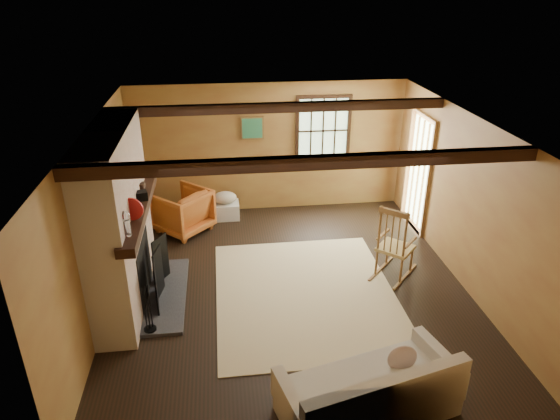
{
  "coord_description": "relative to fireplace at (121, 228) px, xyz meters",
  "views": [
    {
      "loc": [
        -0.88,
        -5.99,
        4.08
      ],
      "look_at": [
        -0.09,
        0.4,
        1.05
      ],
      "focal_mm": 32.0,
      "sensor_mm": 36.0,
      "label": 1
    }
  ],
  "objects": [
    {
      "name": "ground",
      "position": [
        2.23,
        0.0,
        -1.1
      ],
      "size": [
        5.5,
        5.5,
        0.0
      ],
      "primitive_type": "plane",
      "color": "black",
      "rests_on": "ground"
    },
    {
      "name": "room_envelope",
      "position": [
        2.45,
        0.26,
        0.53
      ],
      "size": [
        5.02,
        5.52,
        2.44
      ],
      "color": "olive",
      "rests_on": "ground"
    },
    {
      "name": "fireplace",
      "position": [
        0.0,
        0.0,
        0.0
      ],
      "size": [
        1.02,
        2.3,
        2.4
      ],
      "color": "#AA5A41",
      "rests_on": "ground"
    },
    {
      "name": "rug",
      "position": [
        2.43,
        -0.2,
        -1.1
      ],
      "size": [
        2.5,
        3.0,
        0.01
      ],
      "primitive_type": "cube",
      "color": "#D1BC8B",
      "rests_on": "ground"
    },
    {
      "name": "rocking_chair",
      "position": [
        3.8,
        0.13,
        -0.62
      ],
      "size": [
        0.87,
        0.9,
        1.14
      ],
      "rotation": [
        0.0,
        0.0,
        2.4
      ],
      "color": "tan",
      "rests_on": "ground"
    },
    {
      "name": "sofa",
      "position": [
        2.71,
        -2.4,
        -0.84
      ],
      "size": [
        1.94,
        1.21,
        0.73
      ],
      "rotation": [
        0.0,
        0.0,
        0.25
      ],
      "color": "beige",
      "rests_on": "ground"
    },
    {
      "name": "firewood_pile",
      "position": [
        0.2,
        2.6,
        -0.99
      ],
      "size": [
        0.62,
        0.11,
        0.22
      ],
      "color": "brown",
      "rests_on": "ground"
    },
    {
      "name": "laundry_basket",
      "position": [
        1.37,
        2.4,
        -0.95
      ],
      "size": [
        0.5,
        0.38,
        0.3
      ],
      "primitive_type": "cube",
      "rotation": [
        0.0,
        0.0,
        0.01
      ],
      "color": "white",
      "rests_on": "ground"
    },
    {
      "name": "basket_pillow",
      "position": [
        1.37,
        2.4,
        -0.7
      ],
      "size": [
        0.53,
        0.49,
        0.21
      ],
      "primitive_type": "ellipsoid",
      "rotation": [
        0.0,
        0.0,
        -0.43
      ],
      "color": "beige",
      "rests_on": "laundry_basket"
    },
    {
      "name": "armchair",
      "position": [
        0.63,
        1.97,
        -0.72
      ],
      "size": [
        1.18,
        1.18,
        0.77
      ],
      "primitive_type": "imported",
      "rotation": [
        0.0,
        0.0,
        -2.33
      ],
      "color": "#BF6026",
      "rests_on": "ground"
    }
  ]
}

